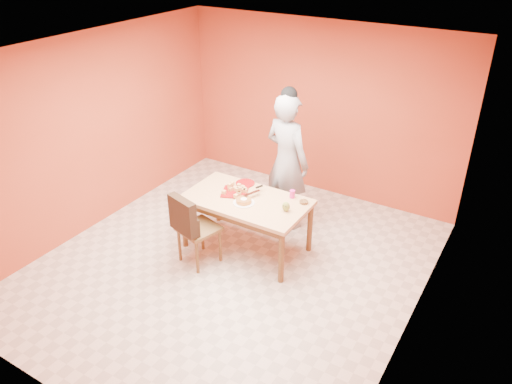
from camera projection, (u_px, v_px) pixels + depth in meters
The scene contains 17 objects.
floor at pixel (231, 265), 6.43m from camera, with size 5.00×5.00×0.00m, color beige.
ceiling at pixel (225, 54), 5.14m from camera, with size 5.00×5.00×0.00m, color silver.
wall_back at pixel (320, 110), 7.66m from camera, with size 4.50×4.50×0.00m, color #B6452A.
wall_left at pixel (92, 133), 6.81m from camera, with size 5.00×5.00×0.00m, color #B6452A.
wall_right at pixel (424, 225), 4.76m from camera, with size 5.00×5.00×0.00m, color #B6452A.
dining_table at pixel (246, 205), 6.45m from camera, with size 1.60×0.90×0.76m.
dining_chair at pixel (197, 227), 6.25m from camera, with size 0.58×0.64×1.01m.
pastry_pile at pixel (235, 188), 6.52m from camera, with size 0.29×0.29×0.10m, color tan, non-canonical shape.
person at pixel (287, 162), 6.88m from camera, with size 0.71×0.47×1.96m, color gray.
pastry_platter at pixel (235, 192), 6.55m from camera, with size 0.33×0.33×0.02m, color maroon.
red_dinner_plate at pixel (245, 183), 6.77m from camera, with size 0.26×0.26×0.02m, color maroon.
white_cake_plate at pixel (244, 203), 6.31m from camera, with size 0.27×0.27×0.01m, color white.
sponge_cake at pixel (244, 201), 6.30m from camera, with size 0.20×0.20×0.04m, color orange.
cake_server at pixel (252, 193), 6.41m from camera, with size 0.05×0.26×0.01m, color silver.
egg_ornament at pixel (286, 207), 6.11m from camera, with size 0.10×0.08×0.13m, color olive.
magenta_glass at pixel (292, 194), 6.42m from camera, with size 0.07×0.07×0.10m, color #CF1F83.
checker_tin at pixel (304, 202), 6.30m from camera, with size 0.11×0.11×0.03m, color #351A0E.
Camera 1 is at (2.97, -4.27, 3.91)m, focal length 35.00 mm.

